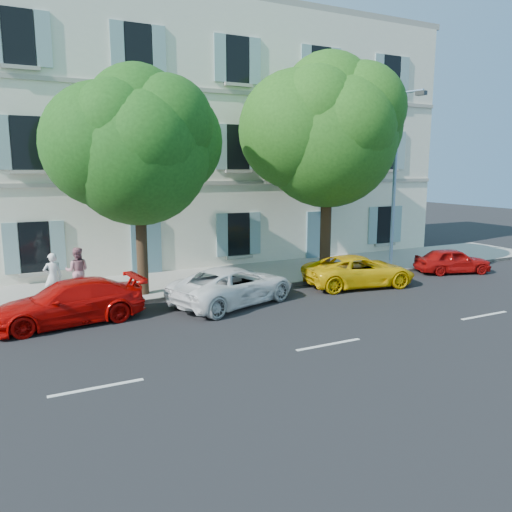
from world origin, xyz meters
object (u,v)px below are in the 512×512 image
tree_right (328,139)px  tree_left (138,154)px  car_red_coupe (69,302)px  pedestrian_b (77,271)px  car_red_hatchback (453,261)px  pedestrian_a (53,277)px  car_yellow_supercar (359,271)px  car_white_coupe (233,285)px  street_lamp (397,171)px

tree_right → tree_left: bearing=-178.1°
tree_left → car_red_coupe: bearing=-143.9°
tree_right → pedestrian_b: size_ratio=5.18×
tree_left → tree_right: (8.08, 0.27, 0.71)m
car_red_hatchback → tree_right: (-5.43, 2.13, 5.31)m
car_red_hatchback → pedestrian_a: size_ratio=1.98×
car_red_hatchback → pedestrian_a: 16.67m
car_yellow_supercar → tree_left: size_ratio=0.57×
tree_left → pedestrian_a: size_ratio=4.66×
car_yellow_supercar → tree_right: bearing=10.9°
car_red_hatchback → tree_right: size_ratio=0.37×
car_white_coupe → street_lamp: street_lamp is taller
pedestrian_a → tree_right: bearing=173.6°
tree_right → pedestrian_a: size_ratio=5.35×
car_red_coupe → pedestrian_b: bearing=161.6°
car_white_coupe → car_red_hatchback: 10.92m
car_red_coupe → street_lamp: 14.87m
car_white_coupe → tree_left: size_ratio=0.60×
car_red_coupe → car_red_hatchback: car_red_coupe is taller
car_red_coupe → car_yellow_supercar: 10.93m
car_red_hatchback → tree_left: tree_left is taller
car_red_coupe → car_yellow_supercar: car_red_coupe is taller
car_red_coupe → street_lamp: size_ratio=0.58×
car_yellow_supercar → pedestrian_a: (-11.16, 2.43, 0.36)m
tree_right → car_white_coupe: bearing=-155.6°
car_yellow_supercar → pedestrian_a: pedestrian_a is taller
car_white_coupe → pedestrian_b: (-4.73, 3.17, 0.36)m
pedestrian_b → street_lamp: bearing=-170.7°
car_red_hatchback → pedestrian_a: pedestrian_a is taller
tree_left → tree_right: size_ratio=0.87×
car_red_coupe → tree_left: tree_left is taller
car_white_coupe → pedestrian_a: 6.18m
pedestrian_b → car_red_hatchback: bearing=-175.8°
car_yellow_supercar → car_red_hatchback: bearing=-79.2°
car_red_hatchback → car_white_coupe: bearing=109.1°
street_lamp → pedestrian_a: size_ratio=4.65×
tree_left → car_red_hatchback: bearing=-7.8°
pedestrian_b → pedestrian_a: bearing=47.1°
car_red_coupe → tree_left: 5.66m
tree_left → pedestrian_b: tree_left is taller
car_white_coupe → car_yellow_supercar: size_ratio=1.05×
tree_left → tree_right: 8.12m
car_yellow_supercar → pedestrian_b: 10.72m
car_white_coupe → tree_right: (5.48, 2.48, 5.22)m
car_white_coupe → pedestrian_a: size_ratio=2.82×
pedestrian_a → pedestrian_b: 1.03m
car_white_coupe → car_yellow_supercar: 5.56m
car_white_coupe → pedestrian_b: 5.71m
tree_left → pedestrian_a: 5.15m
car_yellow_supercar → tree_right: size_ratio=0.50×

